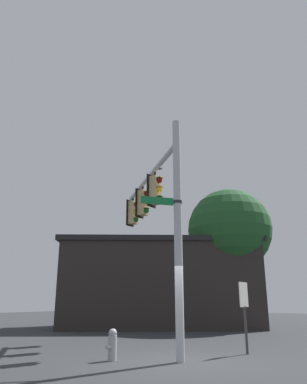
{
  "coord_description": "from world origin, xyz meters",
  "views": [
    {
      "loc": [
        9.08,
        5.58,
        1.58
      ],
      "look_at": [
        -1.7,
        -2.08,
        5.44
      ],
      "focal_mm": 34.68,
      "sensor_mm": 36.0,
      "label": 1
    }
  ],
  "objects_px": {
    "traffic_light_mid_outer": "(133,213)",
    "historical_marker": "(244,306)",
    "bird_flying": "(159,169)",
    "fire_hydrant": "(112,344)",
    "traffic_light_mid_inner": "(143,203)",
    "traffic_light_nearest_pole": "(155,190)",
    "street_name_sign": "(167,201)"
  },
  "relations": [
    {
      "from": "traffic_light_nearest_pole",
      "to": "bird_flying",
      "type": "relative_size",
      "value": 3.49
    },
    {
      "from": "traffic_light_mid_outer",
      "to": "fire_hydrant",
      "type": "relative_size",
      "value": 1.59
    },
    {
      "from": "traffic_light_nearest_pole",
      "to": "fire_hydrant",
      "type": "relative_size",
      "value": 1.59
    },
    {
      "from": "traffic_light_mid_inner",
      "to": "bird_flying",
      "type": "relative_size",
      "value": 3.49
    },
    {
      "from": "bird_flying",
      "to": "fire_hydrant",
      "type": "relative_size",
      "value": 0.46
    },
    {
      "from": "traffic_light_mid_outer",
      "to": "historical_marker",
      "type": "xyz_separation_m",
      "value": [
        1.46,
        5.68,
        -4.05
      ]
    },
    {
      "from": "traffic_light_nearest_pole",
      "to": "fire_hydrant",
      "type": "bearing_deg",
      "value": 6.08
    },
    {
      "from": "bird_flying",
      "to": "historical_marker",
      "type": "relative_size",
      "value": 0.18
    },
    {
      "from": "historical_marker",
      "to": "bird_flying",
      "type": "bearing_deg",
      "value": -119.64
    },
    {
      "from": "traffic_light_mid_inner",
      "to": "historical_marker",
      "type": "relative_size",
      "value": 0.62
    },
    {
      "from": "fire_hydrant",
      "to": "historical_marker",
      "type": "relative_size",
      "value": 0.39
    },
    {
      "from": "bird_flying",
      "to": "fire_hydrant",
      "type": "distance_m",
      "value": 10.27
    },
    {
      "from": "fire_hydrant",
      "to": "historical_marker",
      "type": "bearing_deg",
      "value": 143.37
    },
    {
      "from": "traffic_light_mid_inner",
      "to": "street_name_sign",
      "type": "xyz_separation_m",
      "value": [
        3.02,
        3.15,
        -1.09
      ]
    },
    {
      "from": "traffic_light_mid_inner",
      "to": "historical_marker",
      "type": "bearing_deg",
      "value": 86.37
    },
    {
      "from": "traffic_light_mid_outer",
      "to": "historical_marker",
      "type": "distance_m",
      "value": 7.13
    },
    {
      "from": "traffic_light_mid_outer",
      "to": "bird_flying",
      "type": "height_order",
      "value": "bird_flying"
    },
    {
      "from": "traffic_light_mid_outer",
      "to": "historical_marker",
      "type": "height_order",
      "value": "traffic_light_mid_outer"
    },
    {
      "from": "fire_hydrant",
      "to": "street_name_sign",
      "type": "bearing_deg",
      "value": 113.05
    },
    {
      "from": "bird_flying",
      "to": "traffic_light_nearest_pole",
      "type": "bearing_deg",
      "value": 32.77
    },
    {
      "from": "bird_flying",
      "to": "historical_marker",
      "type": "height_order",
      "value": "bird_flying"
    },
    {
      "from": "traffic_light_mid_outer",
      "to": "fire_hydrant",
      "type": "xyz_separation_m",
      "value": [
        4.82,
        3.19,
        -5.04
      ]
    },
    {
      "from": "street_name_sign",
      "to": "fire_hydrant",
      "type": "bearing_deg",
      "value": -66.95
    },
    {
      "from": "fire_hydrant",
      "to": "bird_flying",
      "type": "bearing_deg",
      "value": -156.32
    },
    {
      "from": "traffic_light_mid_inner",
      "to": "traffic_light_mid_outer",
      "type": "xyz_separation_m",
      "value": [
        -1.19,
        -1.46,
        0.0
      ]
    },
    {
      "from": "traffic_light_nearest_pole",
      "to": "traffic_light_mid_inner",
      "type": "bearing_deg",
      "value": -129.21
    },
    {
      "from": "historical_marker",
      "to": "traffic_light_mid_inner",
      "type": "bearing_deg",
      "value": -93.63
    },
    {
      "from": "street_name_sign",
      "to": "traffic_light_mid_outer",
      "type": "bearing_deg",
      "value": -132.39
    },
    {
      "from": "traffic_light_nearest_pole",
      "to": "street_name_sign",
      "type": "distance_m",
      "value": 2.71
    },
    {
      "from": "traffic_light_nearest_pole",
      "to": "bird_flying",
      "type": "bearing_deg",
      "value": -147.23
    },
    {
      "from": "traffic_light_nearest_pole",
      "to": "historical_marker",
      "type": "xyz_separation_m",
      "value": [
        -0.93,
        2.76,
        -4.05
      ]
    },
    {
      "from": "traffic_light_nearest_pole",
      "to": "street_name_sign",
      "type": "bearing_deg",
      "value": 42.79
    }
  ]
}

